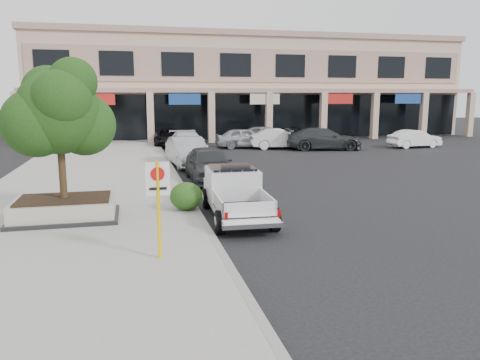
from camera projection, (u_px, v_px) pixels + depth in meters
name	position (u px, v px, depth m)	size (l,w,h in m)	color
ground	(271.00, 242.00, 12.76)	(120.00, 120.00, 0.00)	black
sidewalk	(81.00, 201.00, 17.26)	(8.00, 52.00, 0.15)	gray
curb	(188.00, 196.00, 18.14)	(0.20, 52.00, 0.15)	gray
strip_mall	(249.00, 86.00, 46.20)	(40.55, 12.43, 9.50)	#D1AD92
planter	(65.00, 209.00, 14.46)	(3.20, 2.20, 0.68)	black
planter_tree	(64.00, 113.00, 14.11)	(2.90, 2.55, 4.00)	#301E12
no_parking_sign	(158.00, 197.00, 10.78)	(0.55, 0.09, 2.30)	yellow
hedge	(186.00, 196.00, 15.59)	(1.10, 0.99, 0.94)	#1C4313
pickup_truck	(237.00, 194.00, 15.05)	(1.85, 4.99, 1.57)	white
curb_car_a	(209.00, 164.00, 21.50)	(1.91, 4.74, 1.62)	#292C2E
curb_car_b	(188.00, 152.00, 26.09)	(1.71, 4.92, 1.62)	#9CA0A4
curb_car_c	(187.00, 144.00, 30.73)	(2.16, 5.32, 1.54)	silver
curb_car_d	(169.00, 137.00, 36.54)	(2.25, 4.88, 1.36)	black
lot_car_a	(245.00, 138.00, 35.10)	(1.78, 4.43, 1.51)	#B0B3B9
lot_car_b	(281.00, 139.00, 34.51)	(1.56, 4.48, 1.48)	silver
lot_car_c	(324.00, 139.00, 33.95)	(2.22, 5.47, 1.59)	#2C2F30
lot_car_d	(298.00, 137.00, 36.09)	(2.42, 5.26, 1.46)	black
lot_car_e	(266.00, 135.00, 36.67)	(1.88, 4.68, 1.60)	gray
lot_car_f	(415.00, 139.00, 35.33)	(1.41, 4.04, 1.33)	white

